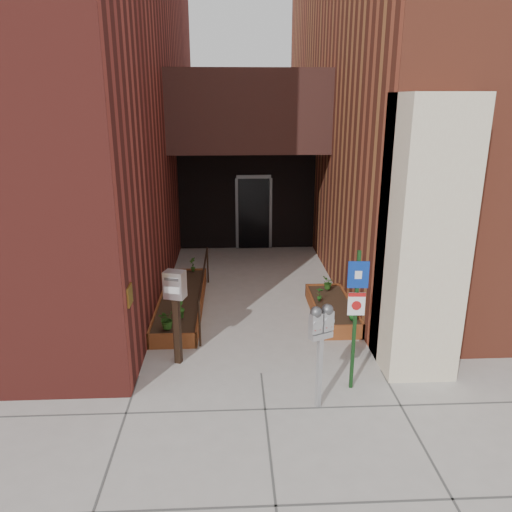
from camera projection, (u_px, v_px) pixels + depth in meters
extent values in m
plane|color=#9E9991|center=(261.00, 373.00, 8.19)|extent=(80.00, 80.00, 0.00)
cube|color=maroon|center=(13.00, 70.00, 12.78)|extent=(8.00, 14.60, 10.00)
cube|color=brown|center=(463.00, 72.00, 13.76)|extent=(8.00, 13.70, 10.00)
cube|color=beige|center=(423.00, 239.00, 7.83)|extent=(1.10, 1.20, 4.40)
cube|color=#311916|center=(248.00, 111.00, 12.69)|extent=(4.20, 2.00, 2.00)
cube|color=black|center=(247.00, 198.00, 14.78)|extent=(4.00, 0.30, 3.00)
cube|color=black|center=(254.00, 214.00, 14.76)|extent=(0.90, 0.06, 2.10)
cube|color=#B79338|center=(129.00, 295.00, 7.45)|extent=(0.04, 0.30, 0.30)
cube|color=brown|center=(172.00, 341.00, 8.95)|extent=(0.90, 0.04, 0.30)
cube|color=brown|center=(188.00, 275.00, 12.34)|extent=(0.90, 0.04, 0.30)
cube|color=brown|center=(161.00, 303.00, 10.62)|extent=(0.04, 3.60, 0.30)
cube|color=brown|center=(202.00, 302.00, 10.66)|extent=(0.04, 3.60, 0.30)
cube|color=black|center=(181.00, 303.00, 10.65)|extent=(0.82, 3.52, 0.26)
cube|color=brown|center=(343.00, 332.00, 9.28)|extent=(0.80, 0.04, 0.30)
cube|color=brown|center=(323.00, 290.00, 11.34)|extent=(0.80, 0.04, 0.30)
cube|color=brown|center=(314.00, 309.00, 10.29)|extent=(0.04, 2.20, 0.30)
cube|color=brown|center=(350.00, 309.00, 10.33)|extent=(0.04, 2.20, 0.30)
cube|color=black|center=(332.00, 310.00, 10.32)|extent=(0.72, 2.12, 0.26)
cylinder|color=black|center=(200.00, 323.00, 8.96)|extent=(0.04, 0.04, 0.90)
cylinder|color=black|center=(208.00, 265.00, 12.10)|extent=(0.04, 0.04, 0.90)
cylinder|color=black|center=(204.00, 271.00, 10.40)|extent=(0.04, 3.30, 0.04)
cube|color=#B1B1B4|center=(319.00, 373.00, 7.15)|extent=(0.09, 0.09, 1.11)
cube|color=#B1B1B4|center=(321.00, 335.00, 6.97)|extent=(0.36, 0.26, 0.09)
cube|color=#B1B1B4|center=(316.00, 323.00, 6.87)|extent=(0.20, 0.17, 0.29)
sphere|color=#59595B|center=(316.00, 312.00, 6.82)|extent=(0.16, 0.16, 0.16)
cube|color=white|center=(318.00, 323.00, 6.81)|extent=(0.09, 0.05, 0.06)
cube|color=#B21414|center=(318.00, 329.00, 6.84)|extent=(0.09, 0.05, 0.03)
cube|color=#B1B1B4|center=(327.00, 321.00, 6.95)|extent=(0.20, 0.17, 0.29)
sphere|color=#59595B|center=(327.00, 310.00, 6.90)|extent=(0.16, 0.16, 0.16)
cube|color=white|center=(329.00, 321.00, 6.89)|extent=(0.09, 0.05, 0.06)
cube|color=#B21414|center=(329.00, 327.00, 6.92)|extent=(0.09, 0.05, 0.03)
cube|color=#143715|center=(355.00, 322.00, 7.46)|extent=(0.05, 0.05, 2.23)
cube|color=navy|center=(358.00, 275.00, 7.20)|extent=(0.31, 0.04, 0.41)
cube|color=white|center=(358.00, 275.00, 7.20)|extent=(0.10, 0.02, 0.12)
cube|color=white|center=(356.00, 304.00, 7.34)|extent=(0.25, 0.03, 0.36)
cube|color=#B21414|center=(357.00, 295.00, 7.29)|extent=(0.25, 0.03, 0.06)
cylinder|color=#B21414|center=(356.00, 306.00, 7.33)|extent=(0.14, 0.02, 0.14)
cube|color=black|center=(177.00, 330.00, 8.36)|extent=(0.14, 0.14, 1.20)
cube|color=silver|center=(175.00, 285.00, 8.11)|extent=(0.38, 0.33, 0.46)
cube|color=#59595B|center=(171.00, 280.00, 7.96)|extent=(0.23, 0.08, 0.04)
cube|color=white|center=(172.00, 290.00, 8.01)|extent=(0.25, 0.09, 0.11)
imported|color=#275518|center=(167.00, 319.00, 9.06)|extent=(0.47, 0.47, 0.37)
imported|color=#29631C|center=(179.00, 308.00, 9.52)|extent=(0.30, 0.30, 0.38)
imported|color=#23601B|center=(170.00, 284.00, 10.82)|extent=(0.23, 0.23, 0.33)
imported|color=#2A5C1A|center=(193.00, 264.00, 12.07)|extent=(0.24, 0.24, 0.35)
imported|color=#18561A|center=(353.00, 312.00, 9.42)|extent=(0.17, 0.17, 0.30)
imported|color=#1F5D1A|center=(320.00, 294.00, 10.31)|extent=(0.20, 0.20, 0.30)
imported|color=#275618|center=(328.00, 283.00, 10.94)|extent=(0.32, 0.32, 0.29)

